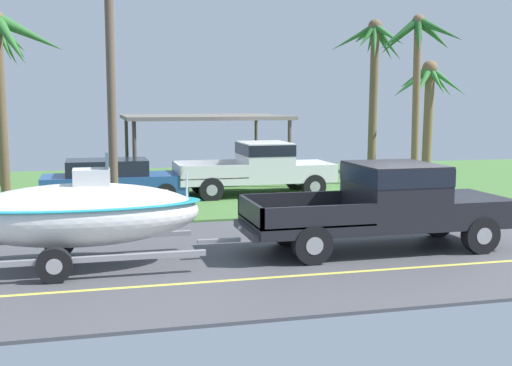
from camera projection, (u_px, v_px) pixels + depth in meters
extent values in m
cube|color=#4C4C51|center=(413.00, 247.00, 14.71)|extent=(36.00, 8.00, 0.06)
cube|color=#477538|center=(278.00, 185.00, 25.28)|extent=(36.00, 14.00, 0.11)
cube|color=#DBCC4C|center=(457.00, 265.00, 12.98)|extent=(34.20, 0.12, 0.01)
cube|color=black|center=(377.00, 221.00, 14.27)|extent=(5.80, 2.03, 0.22)
cube|color=black|center=(462.00, 204.00, 14.74)|extent=(1.62, 2.03, 0.38)
cube|color=black|center=(394.00, 190.00, 14.28)|extent=(1.74, 2.03, 1.15)
cube|color=black|center=(395.00, 174.00, 14.24)|extent=(1.76, 2.05, 0.38)
cube|color=black|center=(304.00, 219.00, 13.84)|extent=(2.43, 2.03, 0.04)
cube|color=black|center=(290.00, 202.00, 14.75)|extent=(2.43, 0.08, 0.45)
cube|color=black|center=(320.00, 217.00, 12.87)|extent=(2.43, 0.08, 0.45)
cube|color=black|center=(250.00, 211.00, 13.52)|extent=(0.08, 2.03, 0.45)
cube|color=#333338|center=(246.00, 230.00, 13.55)|extent=(0.12, 1.83, 0.16)
sphere|color=#B2B2B7|center=(240.00, 228.00, 13.51)|extent=(0.10, 0.10, 0.10)
cylinder|color=black|center=(437.00, 220.00, 15.65)|extent=(0.80, 0.28, 0.80)
cylinder|color=#9E9EA3|center=(437.00, 220.00, 15.65)|extent=(0.36, 0.29, 0.36)
cylinder|color=black|center=(481.00, 235.00, 13.92)|extent=(0.80, 0.28, 0.80)
cylinder|color=#9E9EA3|center=(481.00, 235.00, 13.92)|extent=(0.36, 0.29, 0.36)
cylinder|color=black|center=(286.00, 228.00, 14.72)|extent=(0.80, 0.28, 0.80)
cylinder|color=#9E9EA3|center=(286.00, 228.00, 14.72)|extent=(0.36, 0.29, 0.36)
cylinder|color=black|center=(312.00, 245.00, 12.98)|extent=(0.80, 0.28, 0.80)
cylinder|color=#9E9EA3|center=(312.00, 245.00, 12.98)|extent=(0.36, 0.29, 0.36)
cube|color=gray|center=(219.00, 241.00, 13.43)|extent=(0.90, 0.10, 0.08)
cube|color=gray|center=(82.00, 238.00, 13.68)|extent=(4.61, 0.12, 0.10)
cube|color=gray|center=(81.00, 260.00, 11.83)|extent=(4.61, 0.12, 0.10)
cylinder|color=black|center=(59.00, 241.00, 13.63)|extent=(0.64, 0.22, 0.64)
cylinder|color=#9E9EA3|center=(59.00, 241.00, 13.63)|extent=(0.29, 0.23, 0.29)
cylinder|color=black|center=(54.00, 265.00, 11.67)|extent=(0.64, 0.22, 0.64)
cylinder|color=#9E9EA3|center=(54.00, 265.00, 11.67)|extent=(0.29, 0.23, 0.29)
ellipsoid|color=white|center=(80.00, 215.00, 12.67)|extent=(4.66, 1.93, 1.23)
ellipsoid|color=teal|center=(80.00, 204.00, 12.65)|extent=(4.76, 1.97, 0.12)
cube|color=silver|center=(92.00, 185.00, 12.66)|extent=(0.70, 0.60, 0.65)
cube|color=slate|center=(107.00, 161.00, 12.67)|extent=(0.06, 0.56, 0.36)
cylinder|color=silver|center=(187.00, 186.00, 13.12)|extent=(0.04, 0.04, 0.50)
cube|color=silver|center=(254.00, 178.00, 22.21)|extent=(5.33, 2.06, 0.22)
cube|color=silver|center=(307.00, 168.00, 22.65)|extent=(1.49, 2.06, 0.38)
cube|color=silver|center=(265.00, 158.00, 22.22)|extent=(1.60, 2.06, 1.11)
cube|color=black|center=(265.00, 149.00, 22.18)|extent=(1.62, 2.08, 0.38)
cube|color=#9D9D9D|center=(209.00, 175.00, 21.82)|extent=(2.24, 2.06, 0.04)
cube|color=silver|center=(204.00, 166.00, 22.74)|extent=(2.24, 0.08, 0.45)
cube|color=silver|center=(215.00, 172.00, 20.84)|extent=(2.24, 0.08, 0.45)
cube|color=silver|center=(177.00, 170.00, 21.53)|extent=(0.08, 2.06, 0.45)
cube|color=#333338|center=(175.00, 182.00, 21.55)|extent=(0.12, 1.85, 0.16)
sphere|color=#B2B2B7|center=(171.00, 181.00, 21.52)|extent=(0.10, 0.10, 0.10)
cylinder|color=black|center=(297.00, 180.00, 23.58)|extent=(0.80, 0.28, 0.80)
cylinder|color=#9E9EA3|center=(297.00, 180.00, 23.58)|extent=(0.36, 0.29, 0.36)
cylinder|color=black|center=(314.00, 186.00, 21.81)|extent=(0.80, 0.28, 0.80)
cylinder|color=#9E9EA3|center=(314.00, 186.00, 21.81)|extent=(0.36, 0.29, 0.36)
cylinder|color=black|center=(202.00, 183.00, 22.72)|extent=(0.80, 0.28, 0.80)
cylinder|color=#9E9EA3|center=(202.00, 183.00, 22.72)|extent=(0.36, 0.29, 0.36)
cylinder|color=black|center=(211.00, 190.00, 20.96)|extent=(0.80, 0.28, 0.80)
cylinder|color=#9E9EA3|center=(211.00, 190.00, 20.96)|extent=(0.36, 0.29, 0.36)
cube|color=#234C89|center=(115.00, 185.00, 21.00)|extent=(4.55, 1.82, 0.70)
cube|color=black|center=(107.00, 167.00, 20.86)|extent=(2.55, 1.67, 0.50)
cylinder|color=black|center=(160.00, 187.00, 22.19)|extent=(0.66, 0.22, 0.66)
cylinder|color=#9E9EA3|center=(160.00, 187.00, 22.19)|extent=(0.30, 0.23, 0.30)
cylinder|color=black|center=(166.00, 193.00, 20.61)|extent=(0.66, 0.22, 0.66)
cylinder|color=#9E9EA3|center=(166.00, 193.00, 20.61)|extent=(0.30, 0.23, 0.30)
cylinder|color=black|center=(66.00, 190.00, 21.43)|extent=(0.66, 0.22, 0.66)
cylinder|color=#9E9EA3|center=(66.00, 190.00, 21.43)|extent=(0.30, 0.23, 0.30)
cylinder|color=black|center=(64.00, 197.00, 19.85)|extent=(0.66, 0.22, 0.66)
cylinder|color=#9E9EA3|center=(64.00, 197.00, 19.85)|extent=(0.30, 0.23, 0.30)
cylinder|color=#4C4238|center=(256.00, 145.00, 28.96)|extent=(0.14, 0.14, 2.54)
cylinder|color=#4C4238|center=(289.00, 154.00, 24.13)|extent=(0.14, 0.14, 2.54)
cylinder|color=#4C4238|center=(127.00, 148.00, 27.57)|extent=(0.14, 0.14, 2.54)
cylinder|color=#4C4238|center=(135.00, 158.00, 22.74)|extent=(0.14, 0.14, 2.54)
cube|color=#6B665B|center=(202.00, 117.00, 25.68)|extent=(6.18, 5.53, 0.14)
cylinder|color=brown|center=(0.00, 106.00, 24.40)|extent=(0.35, 0.77, 6.08)
cone|color=#286028|center=(11.00, 38.00, 24.16)|extent=(1.26, 0.46, 1.23)
cone|color=#286028|center=(7.00, 45.00, 24.72)|extent=(0.98, 1.49, 1.67)
cone|color=#286028|center=(4.00, 42.00, 23.59)|extent=(1.00, 1.58, 1.65)
cylinder|color=brown|center=(428.00, 121.00, 29.04)|extent=(0.42, 0.54, 4.70)
cone|color=#387A38|center=(441.00, 82.00, 28.85)|extent=(1.26, 0.50, 1.43)
cone|color=#387A38|center=(435.00, 78.00, 29.37)|extent=(1.46, 1.37, 1.16)
cone|color=#387A38|center=(419.00, 77.00, 29.43)|extent=(0.61, 1.60, 1.07)
cone|color=#387A38|center=(415.00, 78.00, 29.16)|extent=(1.34, 1.41, 1.17)
cone|color=#387A38|center=(412.00, 82.00, 28.69)|extent=(1.94, 0.58, 1.59)
cone|color=#387A38|center=(423.00, 82.00, 28.25)|extent=(1.56, 1.35, 1.57)
cone|color=#387A38|center=(437.00, 81.00, 28.33)|extent=(0.50, 1.33, 1.36)
cone|color=#387A38|center=(448.00, 82.00, 28.54)|extent=(1.60, 1.26, 1.45)
sphere|color=brown|center=(430.00, 68.00, 28.74)|extent=(0.67, 0.67, 0.67)
cylinder|color=brown|center=(416.00, 104.00, 24.64)|extent=(0.28, 0.35, 6.24)
cone|color=#286028|center=(434.00, 35.00, 24.35)|extent=(1.49, 0.66, 1.34)
cone|color=#286028|center=(418.00, 39.00, 24.91)|extent=(1.01, 1.46, 1.50)
cone|color=#286028|center=(399.00, 38.00, 24.87)|extent=(1.24, 1.69, 1.42)
cone|color=#286028|center=(399.00, 35.00, 24.14)|extent=(1.74, 0.37, 1.38)
cone|color=#286028|center=(419.00, 36.00, 23.89)|extent=(0.79, 1.20, 1.46)
cone|color=#286028|center=(440.00, 30.00, 23.79)|extent=(1.43, 1.66, 1.14)
sphere|color=brown|center=(419.00, 20.00, 24.25)|extent=(0.45, 0.45, 0.45)
cylinder|color=brown|center=(373.00, 101.00, 28.53)|extent=(0.37, 0.50, 6.47)
cone|color=#2D6B2D|center=(388.00, 43.00, 28.28)|extent=(1.51, 0.55, 1.68)
cone|color=#2D6B2D|center=(384.00, 43.00, 28.76)|extent=(1.63, 1.25, 1.63)
cone|color=#2D6B2D|center=(371.00, 40.00, 29.04)|extent=(0.71, 1.88, 1.30)
cone|color=#2D6B2D|center=(365.00, 35.00, 28.68)|extent=(0.90, 1.52, 1.01)
cone|color=#2D6B2D|center=(353.00, 38.00, 28.27)|extent=(2.01, 0.97, 1.28)
cone|color=#2D6B2D|center=(367.00, 36.00, 27.80)|extent=(1.33, 0.98, 1.23)
cone|color=#2D6B2D|center=(375.00, 42.00, 27.46)|extent=(0.96, 1.69, 1.67)
cone|color=#2D6B2D|center=(387.00, 34.00, 27.37)|extent=(0.65, 1.95, 1.12)
cone|color=#2D6B2D|center=(389.00, 35.00, 27.90)|extent=(1.33, 1.17, 1.10)
sphere|color=brown|center=(375.00, 26.00, 28.12)|extent=(0.59, 0.59, 0.59)
cylinder|color=brown|center=(2.00, 112.00, 20.59)|extent=(0.30, 0.58, 5.79)
cone|color=#2D6B2D|center=(31.00, 35.00, 20.50)|extent=(2.15, 0.49, 1.32)
cone|color=#2D6B2D|center=(11.00, 39.00, 20.82)|extent=(1.12, 1.34, 1.40)
cone|color=#2D6B2D|center=(11.00, 41.00, 19.84)|extent=(1.39, 1.68, 1.73)
cylinder|color=brown|center=(111.00, 84.00, 17.64)|extent=(0.24, 0.24, 7.40)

